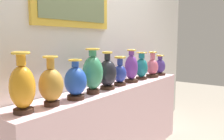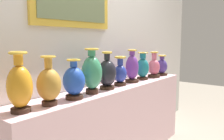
% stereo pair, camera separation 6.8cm
% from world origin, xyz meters
% --- Properties ---
extents(display_shelf, '(2.40, 0.39, 0.85)m').
position_xyz_m(display_shelf, '(0.00, 0.00, 0.43)').
color(display_shelf, beige).
rests_on(display_shelf, ground_plane).
extents(back_wall, '(4.62, 0.14, 3.09)m').
position_xyz_m(back_wall, '(-0.01, 0.26, 1.55)').
color(back_wall, silver).
rests_on(back_wall, ground_plane).
extents(vase_amber, '(0.17, 0.17, 0.41)m').
position_xyz_m(vase_amber, '(-1.04, -0.04, 1.03)').
color(vase_amber, '#382319').
rests_on(vase_amber, display_shelf).
extents(vase_ochre, '(0.18, 0.18, 0.37)m').
position_xyz_m(vase_ochre, '(-0.82, -0.05, 1.01)').
color(vase_ochre, '#382319').
rests_on(vase_ochre, display_shelf).
extents(vase_sapphire, '(0.18, 0.18, 0.33)m').
position_xyz_m(vase_sapphire, '(-0.58, -0.06, 1.00)').
color(vase_sapphire, '#382319').
rests_on(vase_sapphire, display_shelf).
extents(vase_jade, '(0.18, 0.18, 0.41)m').
position_xyz_m(vase_jade, '(-0.35, -0.04, 1.04)').
color(vase_jade, '#382319').
rests_on(vase_jade, display_shelf).
extents(vase_onyx, '(0.18, 0.18, 0.37)m').
position_xyz_m(vase_onyx, '(-0.11, -0.03, 1.01)').
color(vase_onyx, '#382319').
rests_on(vase_onyx, display_shelf).
extents(vase_cobalt, '(0.14, 0.14, 0.31)m').
position_xyz_m(vase_cobalt, '(0.12, -0.02, 0.98)').
color(vase_cobalt, '#382319').
rests_on(vase_cobalt, display_shelf).
extents(vase_violet, '(0.16, 0.16, 0.37)m').
position_xyz_m(vase_violet, '(0.35, -0.01, 1.01)').
color(vase_violet, '#382319').
rests_on(vase_violet, display_shelf).
extents(vase_teal, '(0.15, 0.15, 0.33)m').
position_xyz_m(vase_teal, '(0.59, -0.01, 1.00)').
color(vase_teal, '#382319').
rests_on(vase_teal, display_shelf).
extents(vase_rose, '(0.16, 0.16, 0.33)m').
position_xyz_m(vase_rose, '(0.82, -0.04, 0.98)').
color(vase_rose, '#382319').
rests_on(vase_rose, display_shelf).
extents(vase_indigo, '(0.16, 0.16, 0.28)m').
position_xyz_m(vase_indigo, '(1.05, -0.04, 0.97)').
color(vase_indigo, '#382319').
rests_on(vase_indigo, display_shelf).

